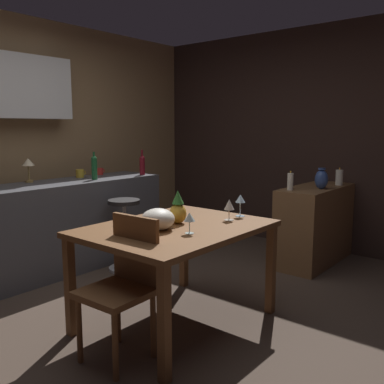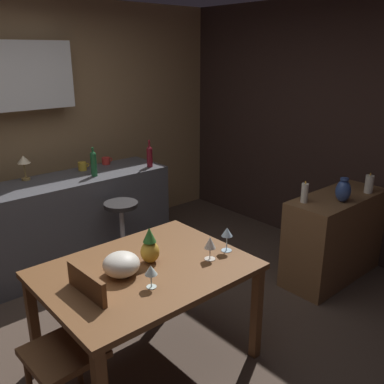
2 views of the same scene
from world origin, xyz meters
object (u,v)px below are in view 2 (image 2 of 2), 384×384
Objects in this scene: chair_near_window at (74,340)px; wine_glass_right at (151,271)px; pillar_candle_tall at (369,184)px; vase_ceramic_blue at (343,191)px; pineapple_centerpiece at (150,248)px; cup_mustard at (83,166)px; bar_stool at (123,236)px; dining_table at (146,278)px; wine_bottle_green at (94,163)px; counter_lamp at (24,162)px; pillar_candle_short at (305,193)px; fruit_bowl at (121,264)px; wine_glass_center at (227,233)px; wine_bottle_ruby at (150,156)px; cup_red at (106,161)px; sideboard_cabinet at (335,236)px; wine_glass_left at (210,243)px.

chair_near_window is 6.19× the size of wine_glass_right.
vase_ceramic_blue reaches higher than pillar_candle_tall.
pineapple_centerpiece is (0.62, 0.09, 0.36)m from chair_near_window.
bar_stool is at bearing -88.30° from cup_mustard.
wine_glass_right is at bearing -116.67° from dining_table.
dining_table is 0.20m from pineapple_centerpiece.
wine_bottle_green is 0.28m from cup_mustard.
wine_bottle_green reaches higher than counter_lamp.
pillar_candle_short is (1.56, -0.12, 0.06)m from pineapple_centerpiece.
wine_glass_right is 0.62× the size of fruit_bowl.
bar_stool is 3.72× the size of pillar_candle_short.
dining_table is 1.65m from pillar_candle_short.
wine_glass_center is 0.61× the size of wine_bottle_ruby.
wine_bottle_ruby is 1.00× the size of wine_bottle_green.
fruit_bowl is 2.49m from pillar_candle_tall.
pillar_candle_tall is 0.99× the size of pillar_candle_short.
pineapple_centerpiece is 2.05m from cup_red.
chair_near_window is at bearing -171.68° from pineapple_centerpiece.
pineapple_centerpiece is (-0.49, -1.15, 0.46)m from bar_stool.
dining_table is at bearing 162.96° from wine_glass_center.
pillar_candle_tall is at bearing -4.64° from wine_glass_center.
wine_glass_center is at bearing -108.61° from wine_bottle_ruby.
pillar_candle_tall reaches higher than bar_stool.
fruit_bowl is at bearing -174.23° from pineapple_centerpiece.
dining_table is 1.35m from bar_stool.
wine_bottle_green reaches higher than cup_mustard.
wine_bottle_green is 0.47m from cup_red.
fruit_bowl is at bearing -121.73° from bar_stool.
wine_glass_left is (-1.64, -0.01, 0.45)m from sideboard_cabinet.
cup_red is 0.50× the size of counter_lamp.
dining_table is at bearing 154.40° from wine_glass_left.
pillar_candle_short is (1.66, -2.00, -0.18)m from counter_lamp.
wine_bottle_ruby reaches higher than wine_glass_right.
wine_glass_right is at bearing -175.30° from pillar_candle_short.
cup_mustard is at bearing -169.63° from cup_red.
pillar_candle_short is 0.34m from vase_ceramic_blue.
pillar_candle_short is at bearing -50.17° from counter_lamp.
dining_table is at bearing -126.79° from wine_bottle_ruby.
cup_red is at bearing 68.67° from bar_stool.
wine_glass_right is 2.01m from vase_ceramic_blue.
wine_glass_right is 1.19× the size of cup_red.
sideboard_cabinet is at bearing -0.33° from wine_glass_center.
wine_glass_center is at bearing -73.97° from counter_lamp.
pillar_candle_short is at bearing 4.70° from wine_glass_right.
wine_glass_left is 2.17m from cup_red.
vase_ceramic_blue is at bearing -4.70° from wine_glass_center.
fruit_bowl is 2.09m from vase_ceramic_blue.
sideboard_cabinet is at bearing -5.16° from dining_table.
cup_mustard reaches higher than wine_glass_right.
wine_bottle_ruby is at bearing 54.16° from pineapple_centerpiece.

